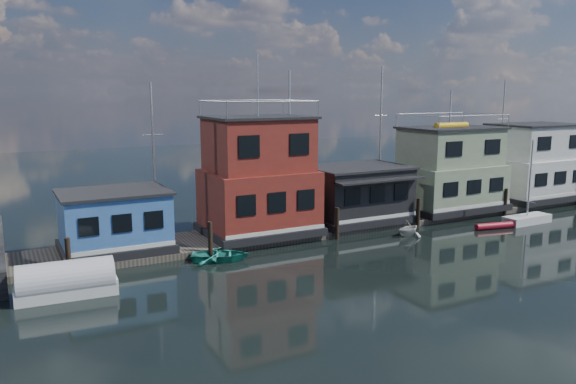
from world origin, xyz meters
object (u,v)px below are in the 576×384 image
houseboat_green (449,170)px  dinghy_teal (220,255)px  red_kayak (496,226)px  houseboat_red (259,179)px  tarp_runabout (66,282)px  houseboat_dark (357,193)px  day_sailer (527,218)px  houseboat_white (534,163)px  dinghy_white (408,228)px  houseboat_blue (115,221)px

houseboat_green → dinghy_teal: (-21.23, -3.73, -3.19)m
houseboat_green → red_kayak: 6.62m
houseboat_red → tarp_runabout: houseboat_red is taller
houseboat_red → houseboat_dark: 8.18m
day_sailer → dinghy_teal: day_sailer is taller
houseboat_white → dinghy_white: 18.39m
houseboat_red → houseboat_white: bearing=0.0°
day_sailer → houseboat_dark: bearing=153.6°
houseboat_white → red_kayak: size_ratio=2.55×
dinghy_white → tarp_runabout: 22.36m
houseboat_blue → houseboat_red: 9.69m
houseboat_green → red_kayak: bearing=-96.7°
houseboat_blue → houseboat_red: bearing=0.0°
dinghy_teal → tarp_runabout: bearing=125.4°
dinghy_white → houseboat_dark: bearing=3.1°
houseboat_blue → houseboat_red: size_ratio=0.54×
houseboat_green → red_kayak: (-0.67, -5.70, -3.31)m
houseboat_dark → day_sailer: 13.16m
houseboat_blue → houseboat_red: houseboat_red is taller
houseboat_red → dinghy_white: houseboat_red is taller
houseboat_blue → dinghy_teal: bearing=-35.2°
red_kayak → houseboat_blue: bearing=178.1°
tarp_runabout → dinghy_teal: (8.72, 1.95, -0.35)m
houseboat_dark → tarp_runabout: houseboat_dark is taller
houseboat_blue → dinghy_teal: (5.27, -3.73, -1.85)m
dinghy_white → houseboat_red: bearing=50.7°
day_sailer → dinghy_white: size_ratio=2.98×
houseboat_blue → red_kayak: 26.52m
dinghy_white → tarp_runabout: tarp_runabout is taller
houseboat_dark → dinghy_teal: bearing=-163.1°
red_kayak → houseboat_white: bearing=38.7°
houseboat_blue → houseboat_white: bearing=0.0°
red_kayak → day_sailer: 3.44m
houseboat_green → day_sailer: (2.76, -5.56, -3.16)m
houseboat_red → red_kayak: size_ratio=3.60×
houseboat_dark → houseboat_white: 19.03m
red_kayak → dinghy_white: size_ratio=1.55×
tarp_runabout → dinghy_teal: 8.94m
houseboat_white → red_kayak: bearing=-151.9°
houseboat_red → dinghy_teal: (-4.23, -3.73, -3.75)m
day_sailer → tarp_runabout: (-32.71, -0.12, 0.32)m
houseboat_green → dinghy_white: (-7.63, -4.31, -2.99)m
houseboat_white → tarp_runabout: size_ratio=1.76×
houseboat_blue → tarp_runabout: houseboat_blue is taller
houseboat_dark → dinghy_white: bearing=-72.3°
houseboat_dark → red_kayak: houseboat_dark is taller
houseboat_dark → dinghy_white: houseboat_dark is taller
houseboat_dark → houseboat_white: bearing=0.1°
houseboat_blue → houseboat_green: size_ratio=0.76×
dinghy_teal → houseboat_white: bearing=-60.4°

